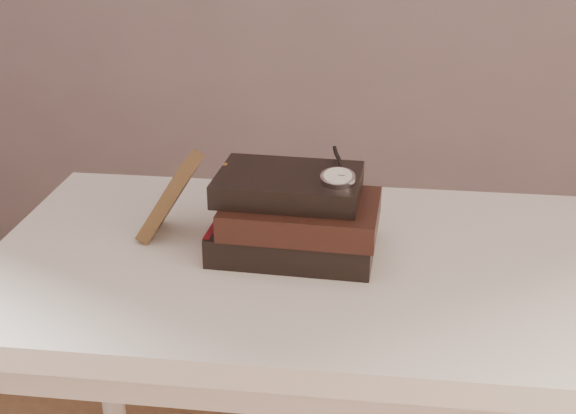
# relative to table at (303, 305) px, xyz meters

# --- Properties ---
(table) EXTENTS (1.00, 0.60, 0.75)m
(table) POSITION_rel_table_xyz_m (0.00, 0.00, 0.00)
(table) COLOR white
(table) RESTS_ON ground
(book_stack) EXTENTS (0.27, 0.19, 0.13)m
(book_stack) POSITION_rel_table_xyz_m (-0.02, 0.02, 0.15)
(book_stack) COLOR black
(book_stack) RESTS_ON table
(journal) EXTENTS (0.10, 0.09, 0.14)m
(journal) POSITION_rel_table_xyz_m (-0.22, 0.05, 0.16)
(journal) COLOR #432D1A
(journal) RESTS_ON table
(pocket_watch) EXTENTS (0.06, 0.16, 0.02)m
(pocket_watch) POSITION_rel_table_xyz_m (0.05, 0.00, 0.23)
(pocket_watch) COLOR silver
(pocket_watch) RESTS_ON book_stack
(eyeglasses) EXTENTS (0.11, 0.13, 0.05)m
(eyeglasses) POSITION_rel_table_xyz_m (-0.10, 0.11, 0.16)
(eyeglasses) COLOR silver
(eyeglasses) RESTS_ON book_stack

